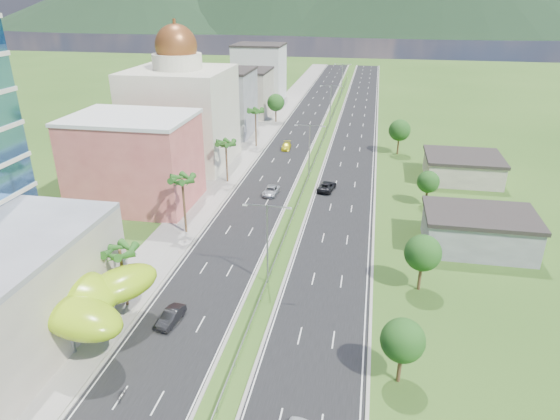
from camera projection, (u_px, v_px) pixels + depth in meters
The scene contains 32 objects.
ground at pixel (249, 330), 55.33m from camera, with size 500.00×500.00×0.00m, color #2D5119.
road_left at pixel (301, 127), 137.58m from camera, with size 11.00×260.00×0.04m, color black.
road_right at pixel (356, 130), 135.06m from camera, with size 11.00×260.00×0.04m, color black.
sidewalk_left at pixel (267, 126), 139.17m from camera, with size 7.00×260.00×0.12m, color gray.
median_guardrail at pixel (321, 145), 119.87m from camera, with size 0.10×216.06×0.76m.
streetlight_median_b at pixel (267, 236), 61.62m from camera, with size 6.04×0.25×11.00m.
streetlight_median_c at pixel (309, 146), 97.62m from camera, with size 6.04×0.25×11.00m.
streetlight_median_d at pixel (331, 100), 138.12m from camera, with size 6.04×0.25×11.00m.
streetlight_median_e at pixel (342, 76), 178.61m from camera, with size 6.04×0.25×11.00m.
lime_canopy at pixel (57, 293), 53.09m from camera, with size 18.00×15.00×7.40m.
pink_shophouse at pixel (135, 162), 85.83m from camera, with size 20.00×15.00×15.00m, color #BE524E.
domed_building at pixel (181, 111), 104.98m from camera, with size 20.00×20.00×28.70m.
midrise_grey at pixel (221, 103), 128.66m from camera, with size 16.00×15.00×16.00m, color slate.
midrise_beige at pixel (243, 93), 149.06m from camera, with size 16.00×15.00×13.00m, color #A19584.
midrise_white at pixel (259, 73), 168.75m from camera, with size 16.00×15.00×18.00m, color silver.
shed_near at pixel (478, 232), 72.11m from camera, with size 15.00×10.00×5.00m, color slate.
shed_far at pixel (462, 169), 98.89m from camera, with size 14.00×12.00×4.40m, color #A19584.
palm_tree_b at pixel (120, 253), 56.90m from camera, with size 3.60×3.60×8.10m.
palm_tree_c at pixel (182, 181), 74.32m from camera, with size 3.60×3.60×9.60m.
palm_tree_d at pixel (226, 145), 95.41m from camera, with size 3.60×3.60×8.60m.
palm_tree_e at pixel (256, 112), 117.60m from camera, with size 3.60×3.60×9.40m.
leafy_tree_lfar at pixel (276, 103), 141.19m from camera, with size 4.90×4.90×8.05m.
leafy_tree_ra at pixel (403, 341), 46.22m from camera, with size 4.20×4.20×6.90m.
leafy_tree_rb at pixel (423, 253), 60.85m from camera, with size 4.55×4.55×7.47m.
leafy_tree_rc at pixel (428, 182), 85.87m from camera, with size 3.85×3.85×6.33m.
leafy_tree_rd at pixel (400, 130), 113.06m from camera, with size 4.90×4.90×8.05m.
mountain_ridge at pixel (433, 33), 450.22m from camera, with size 860.00×140.00×90.00m, color black, non-canonical shape.
car_dark_left at pixel (171, 317), 56.29m from camera, with size 1.61×4.62×1.52m, color black.
car_silver_mid_left at pixel (271, 191), 91.90m from camera, with size 2.40×5.20×1.45m, color #A0A2A8.
car_yellow_far_left at pixel (286, 146), 118.49m from camera, with size 2.04×5.01×1.45m, color gold.
car_dark_far_right at pixel (327, 186), 93.86m from camera, with size 2.62×5.69×1.58m, color black.
motorcycle at pixel (122, 392), 45.88m from camera, with size 0.54×1.80×1.15m, color black.
Camera 1 is at (11.69, -43.89, 34.47)m, focal length 32.00 mm.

